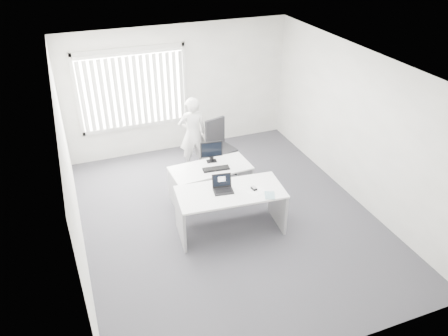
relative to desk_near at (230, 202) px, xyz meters
name	(u,v)px	position (x,y,z in m)	size (l,w,h in m)	color
ground	(228,218)	(0.09, 0.32, -0.58)	(6.00, 6.00, 0.00)	#525158
wall_back	(179,89)	(0.09, 3.32, 0.82)	(5.00, 0.02, 2.80)	white
wall_front	(330,271)	(0.09, -2.68, 0.82)	(5.00, 0.02, 2.80)	white
wall_left	(70,178)	(-2.41, 0.32, 0.82)	(0.02, 6.00, 2.80)	white
wall_right	(357,126)	(2.59, 0.32, 0.82)	(0.02, 6.00, 2.80)	white
ceiling	(229,66)	(0.09, 0.32, 2.22)	(5.00, 6.00, 0.02)	white
window	(133,89)	(-0.91, 3.28, 0.97)	(2.32, 0.06, 1.76)	beige
blinds	(134,91)	(-0.91, 3.22, 0.94)	(2.20, 0.10, 1.50)	white
desk_near	(230,202)	(0.00, 0.00, 0.00)	(1.83, 0.98, 0.80)	white
desk_far	(211,176)	(0.02, 1.05, -0.09)	(1.52, 0.77, 0.68)	white
office_chair	(220,155)	(0.56, 2.00, -0.23)	(0.79, 0.79, 1.12)	black
person	(193,134)	(0.07, 2.29, 0.22)	(0.58, 0.38, 1.59)	silver
laptop	(223,185)	(-0.11, 0.03, 0.35)	(0.32, 0.29, 0.25)	black
paper_sheet	(257,191)	(0.40, -0.16, 0.23)	(0.28, 0.20, 0.00)	white
mouse	(254,188)	(0.38, -0.09, 0.25)	(0.06, 0.11, 0.05)	#B4B4B7
booklet	(270,195)	(0.55, -0.35, 0.23)	(0.16, 0.22, 0.01)	silver
keyboard	(216,169)	(0.09, 0.95, 0.11)	(0.49, 0.16, 0.02)	black
monitor	(211,152)	(0.11, 1.26, 0.31)	(0.42, 0.13, 0.42)	black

